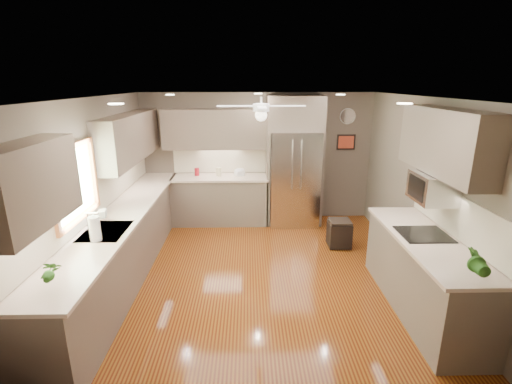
{
  "coord_description": "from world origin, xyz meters",
  "views": [
    {
      "loc": [
        -0.18,
        -4.74,
        2.69
      ],
      "look_at": [
        -0.06,
        0.6,
        1.1
      ],
      "focal_mm": 26.0,
      "sensor_mm": 36.0,
      "label": 1
    }
  ],
  "objects_px": {
    "potted_plant_right": "(478,263)",
    "microwave": "(433,188)",
    "canister_a": "(197,172)",
    "canister_c": "(219,172)",
    "soap_bottle": "(103,213)",
    "stool": "(339,233)",
    "bowl": "(239,174)",
    "refrigerator": "(294,164)",
    "potted_plant_left": "(48,271)",
    "paper_towel": "(95,229)"
  },
  "relations": [
    {
      "from": "potted_plant_right",
      "to": "microwave",
      "type": "xyz_separation_m",
      "value": [
        0.13,
        1.21,
        0.36
      ]
    },
    {
      "from": "canister_a",
      "to": "canister_c",
      "type": "height_order",
      "value": "canister_c"
    },
    {
      "from": "soap_bottle",
      "to": "microwave",
      "type": "bearing_deg",
      "value": -5.77
    },
    {
      "from": "canister_a",
      "to": "stool",
      "type": "bearing_deg",
      "value": -26.27
    },
    {
      "from": "canister_c",
      "to": "bowl",
      "type": "distance_m",
      "value": 0.41
    },
    {
      "from": "canister_a",
      "to": "canister_c",
      "type": "xyz_separation_m",
      "value": [
        0.42,
        -0.04,
        0.01
      ]
    },
    {
      "from": "refrigerator",
      "to": "microwave",
      "type": "relative_size",
      "value": 4.45
    },
    {
      "from": "canister_c",
      "to": "bowl",
      "type": "height_order",
      "value": "canister_c"
    },
    {
      "from": "bowl",
      "to": "stool",
      "type": "relative_size",
      "value": 0.52
    },
    {
      "from": "refrigerator",
      "to": "microwave",
      "type": "height_order",
      "value": "refrigerator"
    },
    {
      "from": "potted_plant_left",
      "to": "microwave",
      "type": "bearing_deg",
      "value": 17.44
    },
    {
      "from": "soap_bottle",
      "to": "bowl",
      "type": "bearing_deg",
      "value": 53.62
    },
    {
      "from": "canister_c",
      "to": "refrigerator",
      "type": "xyz_separation_m",
      "value": [
        1.45,
        -0.06,
        0.16
      ]
    },
    {
      "from": "soap_bottle",
      "to": "stool",
      "type": "xyz_separation_m",
      "value": [
        3.44,
        1.14,
        -0.8
      ]
    },
    {
      "from": "stool",
      "to": "canister_c",
      "type": "bearing_deg",
      "value": 150.08
    },
    {
      "from": "bowl",
      "to": "potted_plant_right",
      "type": "bearing_deg",
      "value": -60.63
    },
    {
      "from": "canister_a",
      "to": "soap_bottle",
      "type": "height_order",
      "value": "soap_bottle"
    },
    {
      "from": "soap_bottle",
      "to": "canister_a",
      "type": "bearing_deg",
      "value": 69.04
    },
    {
      "from": "potted_plant_right",
      "to": "refrigerator",
      "type": "height_order",
      "value": "refrigerator"
    },
    {
      "from": "potted_plant_left",
      "to": "potted_plant_right",
      "type": "height_order",
      "value": "potted_plant_right"
    },
    {
      "from": "bowl",
      "to": "paper_towel",
      "type": "relative_size",
      "value": 0.75
    },
    {
      "from": "potted_plant_left",
      "to": "microwave",
      "type": "distance_m",
      "value": 4.18
    },
    {
      "from": "canister_a",
      "to": "refrigerator",
      "type": "bearing_deg",
      "value": -2.82
    },
    {
      "from": "bowl",
      "to": "refrigerator",
      "type": "bearing_deg",
      "value": -3.61
    },
    {
      "from": "soap_bottle",
      "to": "refrigerator",
      "type": "bearing_deg",
      "value": 39.46
    },
    {
      "from": "stool",
      "to": "paper_towel",
      "type": "distance_m",
      "value": 3.83
    },
    {
      "from": "potted_plant_left",
      "to": "canister_a",
      "type": "bearing_deg",
      "value": 79.24
    },
    {
      "from": "canister_a",
      "to": "potted_plant_left",
      "type": "bearing_deg",
      "value": -100.76
    },
    {
      "from": "potted_plant_right",
      "to": "bowl",
      "type": "height_order",
      "value": "potted_plant_right"
    },
    {
      "from": "potted_plant_right",
      "to": "stool",
      "type": "height_order",
      "value": "potted_plant_right"
    },
    {
      "from": "paper_towel",
      "to": "refrigerator",
      "type": "bearing_deg",
      "value": 48.2
    },
    {
      "from": "canister_c",
      "to": "potted_plant_right",
      "type": "relative_size",
      "value": 0.45
    },
    {
      "from": "soap_bottle",
      "to": "canister_c",
      "type": "bearing_deg",
      "value": 60.34
    },
    {
      "from": "soap_bottle",
      "to": "bowl",
      "type": "xyz_separation_m",
      "value": [
        1.74,
        2.36,
        -0.07
      ]
    },
    {
      "from": "soap_bottle",
      "to": "paper_towel",
      "type": "height_order",
      "value": "paper_towel"
    },
    {
      "from": "potted_plant_right",
      "to": "refrigerator",
      "type": "distance_m",
      "value": 4.1
    },
    {
      "from": "microwave",
      "to": "paper_towel",
      "type": "bearing_deg",
      "value": -176.62
    },
    {
      "from": "stool",
      "to": "paper_towel",
      "type": "bearing_deg",
      "value": -151.4
    },
    {
      "from": "canister_a",
      "to": "soap_bottle",
      "type": "bearing_deg",
      "value": -110.96
    },
    {
      "from": "potted_plant_right",
      "to": "paper_towel",
      "type": "height_order",
      "value": "potted_plant_right"
    },
    {
      "from": "bowl",
      "to": "microwave",
      "type": "xyz_separation_m",
      "value": [
        2.37,
        -2.77,
        0.51
      ]
    },
    {
      "from": "soap_bottle",
      "to": "microwave",
      "type": "distance_m",
      "value": 4.16
    },
    {
      "from": "microwave",
      "to": "potted_plant_right",
      "type": "bearing_deg",
      "value": -96.1
    },
    {
      "from": "canister_c",
      "to": "stool",
      "type": "height_order",
      "value": "canister_c"
    },
    {
      "from": "potted_plant_left",
      "to": "stool",
      "type": "xyz_separation_m",
      "value": [
        3.29,
        2.8,
        -0.86
      ]
    },
    {
      "from": "microwave",
      "to": "stool",
      "type": "height_order",
      "value": "microwave"
    },
    {
      "from": "canister_a",
      "to": "soap_bottle",
      "type": "relative_size",
      "value": 0.71
    },
    {
      "from": "stool",
      "to": "paper_towel",
      "type": "relative_size",
      "value": 1.43
    },
    {
      "from": "potted_plant_left",
      "to": "refrigerator",
      "type": "distance_m",
      "value": 4.76
    },
    {
      "from": "canister_a",
      "to": "bowl",
      "type": "relative_size",
      "value": 0.62
    }
  ]
}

